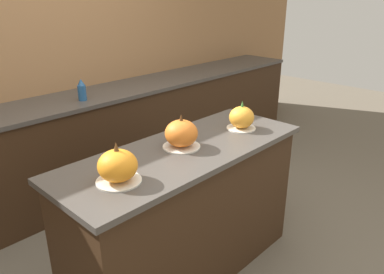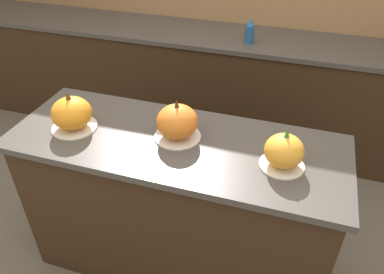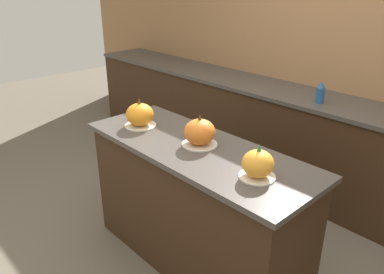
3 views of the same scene
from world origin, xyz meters
name	(u,v)px [view 3 (image 3 of 3)]	position (x,y,z in m)	size (l,w,h in m)	color
ground_plane	(195,259)	(0.00, 0.00, 0.00)	(12.00, 12.00, 0.00)	#665B4C
wall_back	(338,55)	(0.00, 1.76, 1.25)	(8.00, 0.06, 2.50)	#9E7047
kitchen_island	(196,207)	(0.00, 0.00, 0.46)	(1.65, 0.62, 0.91)	#382314
back_counter	(308,146)	(0.00, 1.43, 0.47)	(6.00, 0.60, 0.93)	#382314
pumpkin_cake_left	(140,115)	(-0.52, -0.05, 1.00)	(0.23, 0.23, 0.21)	silver
pumpkin_cake_center	(199,132)	(0.00, 0.03, 1.00)	(0.23, 0.23, 0.21)	silver
pumpkin_cake_right	(258,164)	(0.51, -0.03, 0.99)	(0.20, 0.20, 0.20)	silver
bottle_tall	(320,93)	(0.11, 1.32, 1.02)	(0.07, 0.07, 0.18)	#235184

